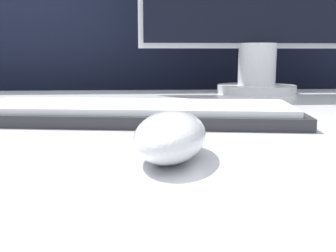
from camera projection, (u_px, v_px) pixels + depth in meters
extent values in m
cube|color=black|center=(175.00, 120.00, 1.19)|extent=(5.00, 0.03, 1.28)
ellipsoid|color=silver|center=(171.00, 136.00, 0.34)|extent=(0.09, 0.13, 0.04)
cube|color=#28282D|center=(134.00, 115.00, 0.55)|extent=(0.47, 0.21, 0.02)
cube|color=silver|center=(134.00, 106.00, 0.54)|extent=(0.44, 0.19, 0.01)
cylinder|color=silver|center=(256.00, 89.00, 0.94)|extent=(0.19, 0.19, 0.02)
cylinder|color=silver|center=(257.00, 64.00, 0.93)|extent=(0.09, 0.09, 0.10)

